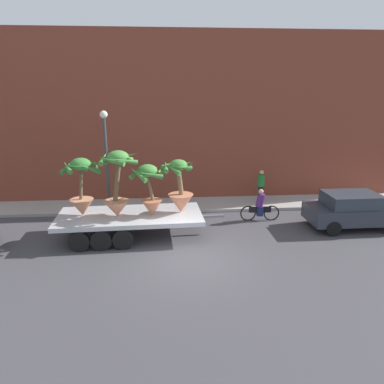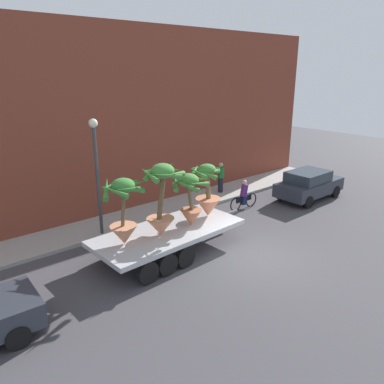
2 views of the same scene
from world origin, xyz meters
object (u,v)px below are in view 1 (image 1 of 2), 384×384
object	(u,v)px
potted_palm_front	(82,187)
pedestrian_near_gate	(261,185)
potted_palm_middle	(180,190)
potted_palm_extra	(117,185)
potted_palm_rear	(150,190)
cyclist	(260,207)
street_lamp	(106,148)
parked_car	(354,210)
flatbed_trailer	(124,219)

from	to	relation	value
potted_palm_front	pedestrian_near_gate	world-z (taller)	potted_palm_front
potted_palm_middle	potted_palm_extra	bearing A→B (deg)	-173.51
potted_palm_rear	potted_palm_middle	world-z (taller)	potted_palm_middle
cyclist	street_lamp	bearing A→B (deg)	167.79
potted_palm_rear	parked_car	distance (m)	8.97
parked_car	potted_palm_front	bearing A→B (deg)	-178.75
cyclist	pedestrian_near_gate	size ratio (longest dim) A/B	1.08
potted_palm_front	pedestrian_near_gate	size ratio (longest dim) A/B	1.39
pedestrian_near_gate	street_lamp	size ratio (longest dim) A/B	0.35
flatbed_trailer	potted_palm_front	xyz separation A→B (m)	(-1.62, 0.04, 1.40)
potted_palm_rear	potted_palm_front	size ratio (longest dim) A/B	0.89
potted_palm_rear	parked_car	world-z (taller)	potted_palm_rear
cyclist	street_lamp	size ratio (longest dim) A/B	0.38
potted_palm_rear	cyclist	xyz separation A→B (m)	(5.01, 1.75, -1.42)
flatbed_trailer	parked_car	size ratio (longest dim) A/B	1.68
parked_car	street_lamp	bearing A→B (deg)	165.85
potted_palm_middle	potted_palm_front	xyz separation A→B (m)	(-3.92, -0.08, 0.24)
parked_car	street_lamp	distance (m)	11.59
flatbed_trailer	street_lamp	distance (m)	4.06
potted_palm_middle	parked_car	xyz separation A→B (m)	(7.65, 0.17, -1.11)
potted_palm_middle	pedestrian_near_gate	xyz separation A→B (m)	(4.44, 3.77, -0.89)
potted_palm_middle	pedestrian_near_gate	bearing A→B (deg)	40.33
potted_palm_rear	parked_car	size ratio (longest dim) A/B	0.51
flatbed_trailer	potted_palm_middle	xyz separation A→B (m)	(2.30, 0.12, 1.16)
flatbed_trailer	cyclist	xyz separation A→B (m)	(6.09, 1.52, -0.11)
flatbed_trailer	potted_palm_rear	size ratio (longest dim) A/B	3.27
cyclist	parked_car	world-z (taller)	parked_car
potted_palm_rear	potted_palm_extra	bearing A→B (deg)	176.99
flatbed_trailer	potted_palm_rear	distance (m)	1.72
potted_palm_rear	potted_palm_middle	size ratio (longest dim) A/B	0.95
parked_car	pedestrian_near_gate	world-z (taller)	pedestrian_near_gate
potted_palm_extra	pedestrian_near_gate	xyz separation A→B (m)	(6.92, 4.05, -1.26)
cyclist	street_lamp	world-z (taller)	street_lamp
parked_car	pedestrian_near_gate	bearing A→B (deg)	131.73
potted_palm_middle	potted_palm_extra	size ratio (longest dim) A/B	0.84
cyclist	potted_palm_extra	bearing A→B (deg)	-164.98
pedestrian_near_gate	street_lamp	bearing A→B (deg)	-173.98
street_lamp	flatbed_trailer	bearing A→B (deg)	-71.07
potted_palm_front	pedestrian_near_gate	distance (m)	9.27
cyclist	pedestrian_near_gate	world-z (taller)	pedestrian_near_gate
parked_car	potted_palm_extra	bearing A→B (deg)	-177.43
potted_palm_rear	potted_palm_extra	size ratio (longest dim) A/B	0.79
potted_palm_rear	pedestrian_near_gate	distance (m)	7.07
potted_palm_front	potted_palm_extra	world-z (taller)	potted_palm_extra
cyclist	potted_palm_rear	bearing A→B (deg)	-160.76
potted_palm_front	parked_car	bearing A→B (deg)	1.25
flatbed_trailer	potted_palm_extra	xyz separation A→B (m)	(-0.18, -0.17, 1.53)
flatbed_trailer	cyclist	distance (m)	6.28
potted_palm_rear	potted_palm_middle	distance (m)	1.28
potted_palm_rear	potted_palm_middle	bearing A→B (deg)	15.96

